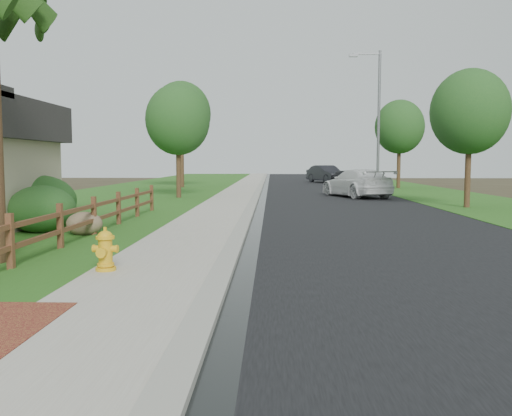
{
  "coord_description": "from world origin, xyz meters",
  "views": [
    {
      "loc": [
        1.3,
        -7.11,
        2.07
      ],
      "look_at": [
        0.95,
        4.94,
        1.03
      ],
      "focal_mm": 38.0,
      "sensor_mm": 36.0,
      "label": 1
    }
  ],
  "objects_px": {
    "dark_car_mid": "(345,178)",
    "fire_hydrant": "(105,251)",
    "ranch_fence": "(79,219)",
    "white_suv": "(356,183)",
    "streetlight": "(376,112)"
  },
  "relations": [
    {
      "from": "dark_car_mid",
      "to": "fire_hydrant",
      "type": "bearing_deg",
      "value": 95.72
    },
    {
      "from": "fire_hydrant",
      "to": "dark_car_mid",
      "type": "height_order",
      "value": "dark_car_mid"
    },
    {
      "from": "fire_hydrant",
      "to": "ranch_fence",
      "type": "bearing_deg",
      "value": 115.74
    },
    {
      "from": "fire_hydrant",
      "to": "white_suv",
      "type": "bearing_deg",
      "value": 70.02
    },
    {
      "from": "white_suv",
      "to": "streetlight",
      "type": "height_order",
      "value": "streetlight"
    },
    {
      "from": "streetlight",
      "to": "fire_hydrant",
      "type": "bearing_deg",
      "value": -109.72
    },
    {
      "from": "white_suv",
      "to": "fire_hydrant",
      "type": "bearing_deg",
      "value": 50.35
    },
    {
      "from": "ranch_fence",
      "to": "white_suv",
      "type": "distance_m",
      "value": 20.22
    },
    {
      "from": "ranch_fence",
      "to": "white_suv",
      "type": "height_order",
      "value": "white_suv"
    },
    {
      "from": "streetlight",
      "to": "dark_car_mid",
      "type": "bearing_deg",
      "value": 103.66
    },
    {
      "from": "dark_car_mid",
      "to": "streetlight",
      "type": "bearing_deg",
      "value": 124.07
    },
    {
      "from": "dark_car_mid",
      "to": "white_suv",
      "type": "bearing_deg",
      "value": 105.61
    },
    {
      "from": "ranch_fence",
      "to": "fire_hydrant",
      "type": "bearing_deg",
      "value": -64.26
    },
    {
      "from": "dark_car_mid",
      "to": "streetlight",
      "type": "xyz_separation_m",
      "value": [
        1.32,
        -5.42,
        4.73
      ]
    },
    {
      "from": "fire_hydrant",
      "to": "white_suv",
      "type": "height_order",
      "value": "white_suv"
    }
  ]
}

